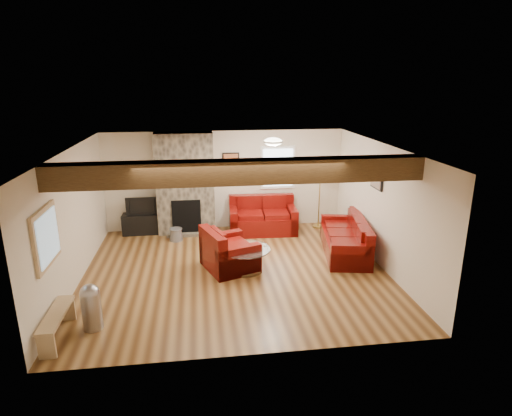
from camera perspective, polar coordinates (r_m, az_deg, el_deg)
The scene contains 18 objects.
room at distance 8.28m, azimuth -2.87°, elevation -0.56°, with size 8.00×8.00×8.00m.
oak_beam at distance 6.80m, azimuth -2.08°, elevation 4.84°, with size 6.00×0.36×0.38m, color #362210.
chimney_breast at distance 10.67m, azimuth -9.41°, elevation 3.04°, with size 1.40×0.67×2.50m.
back_window at distance 10.99m, azimuth 2.93°, elevation 5.42°, with size 0.90×0.08×1.10m, color white, non-canonical shape.
hatch_window at distance 7.15m, azimuth -26.16°, elevation -3.50°, with size 0.08×1.00×0.90m, color tan, non-canonical shape.
ceiling_dome at distance 9.00m, azimuth 2.30°, elevation 8.64°, with size 0.40×0.40×0.18m, color #F1E9CD, non-canonical shape.
artwork_back at distance 10.80m, azimuth -3.37°, elevation 6.02°, with size 0.42×0.06×0.52m, color black, non-canonical shape.
artwork_right at distance 9.15m, azimuth 15.75°, elevation 3.75°, with size 0.06×0.55×0.42m, color black, non-canonical shape.
sofa_three at distance 9.64m, azimuth 11.76°, elevation -3.72°, with size 2.05×0.86×0.79m, color #490705, non-canonical shape.
loveseat at distance 10.73m, azimuth 0.91°, elevation -0.96°, with size 1.66×0.95×0.88m, color #490705, non-canonical shape.
armchair_red at distance 8.71m, azimuth -3.54°, elevation -5.43°, with size 1.05×0.92×0.85m, color #490705, non-canonical shape.
coffee_table at distance 8.64m, azimuth -1.40°, elevation -6.91°, with size 0.99×0.99×0.52m.
tv_cabinet at distance 11.06m, azimuth -14.74°, elevation -2.02°, with size 1.02×0.41×0.51m, color black.
television at distance 10.92m, azimuth -14.93°, elevation 0.36°, with size 0.77×0.10×0.45m, color black.
floor_lamp at distance 10.97m, azimuth 8.57°, elevation 4.26°, with size 0.41×0.41×1.60m.
pine_bench at distance 7.22m, azimuth -24.95°, elevation -14.03°, with size 0.26×1.10×0.41m, color tan, non-canonical shape.
pedal_bin at distance 7.18m, azimuth -21.11°, elevation -12.18°, with size 0.30×0.30×0.75m, color #9C9CA1, non-canonical shape.
coal_bucket at distance 10.44m, azimuth -10.62°, elevation -3.46°, with size 0.32×0.32×0.31m, color gray, non-canonical shape.
Camera 1 is at (-0.65, -7.87, 3.72)m, focal length 30.00 mm.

